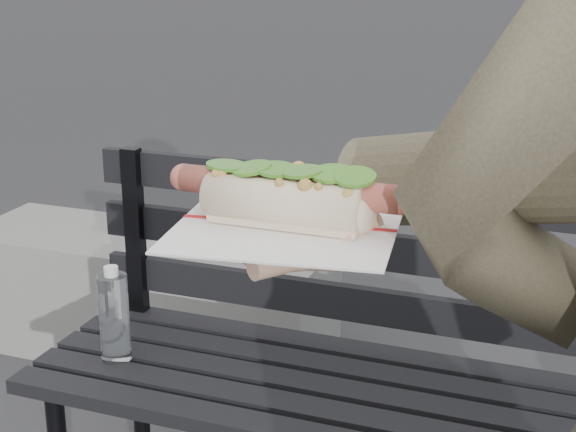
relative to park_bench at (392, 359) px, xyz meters
name	(u,v)px	position (x,y,z in m)	size (l,w,h in m)	color
park_bench	(392,359)	(0.00, 0.00, 0.00)	(1.50, 0.44, 0.88)	black
concrete_block	(150,296)	(-1.00, 0.77, -0.32)	(1.20, 0.40, 0.40)	slate
held_hotdog	(526,183)	(0.30, -0.84, 0.63)	(0.63, 0.30, 0.20)	#413C2B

